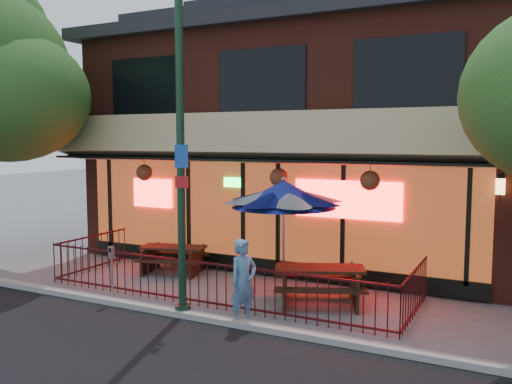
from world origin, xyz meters
TOP-DOWN VIEW (x-y plane):
  - ground at (0.00, 0.00)m, footprint 80.00×80.00m
  - curb at (0.00, -0.50)m, footprint 80.00×0.25m
  - restaurant_building at (0.00, 7.11)m, footprint 12.96×9.49m
  - patio_fence at (0.00, 0.50)m, footprint 8.44×2.62m
  - street_light at (0.00, -0.40)m, footprint 0.43×0.32m
  - picnic_table_left at (-2.17, 2.33)m, footprint 1.95×1.68m
  - picnic_table_right at (2.22, 1.50)m, footprint 2.31×2.07m
  - patio_umbrella at (1.20, 1.89)m, footprint 2.35×2.35m
  - pedestrian at (1.36, -0.35)m, footprint 0.60×0.71m
  - parking_meter_near at (-1.83, -0.40)m, footprint 0.12×0.11m

SIDE VIEW (x-z plane):
  - ground at x=0.00m, z-range 0.00..0.00m
  - curb at x=0.00m, z-range 0.00..0.12m
  - picnic_table_left at x=-2.17m, z-range 0.11..0.83m
  - picnic_table_right at x=2.22m, z-range 0.13..0.94m
  - patio_fence at x=0.00m, z-range 0.13..1.13m
  - pedestrian at x=1.36m, z-range 0.00..1.65m
  - parking_meter_near at x=-1.83m, z-range 0.22..1.45m
  - patio_umbrella at x=1.20m, z-range 0.95..3.64m
  - street_light at x=0.00m, z-range -0.35..6.65m
  - restaurant_building at x=0.00m, z-range 0.10..8.15m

